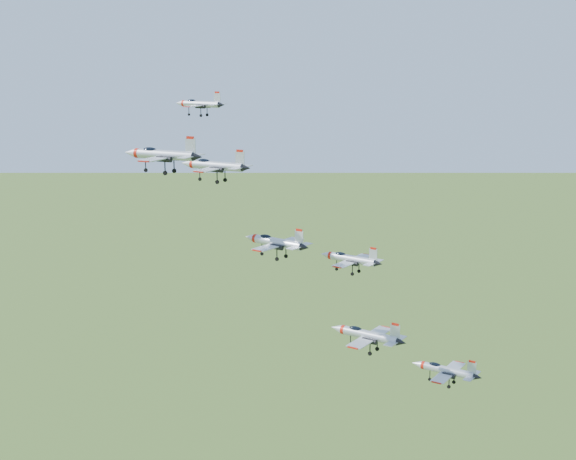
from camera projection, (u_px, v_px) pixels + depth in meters
The scene contains 7 objects.
jet_lead at pixel (199, 104), 146.34m from camera, with size 10.97×9.11×2.93m.
jet_left_high at pixel (214, 165), 130.78m from camera, with size 13.43×11.19×3.59m.
jet_right_high at pixel (162, 154), 119.05m from camera, with size 13.68×11.49×3.67m.
jet_left_low at pixel (350, 259), 127.85m from camera, with size 11.47×9.40×3.08m.
jet_right_low at pixel (275, 242), 119.88m from camera, with size 12.17×10.03×3.26m.
jet_trail at pixel (367, 335), 121.63m from camera, with size 12.96×10.65×3.47m.
jet_extra at pixel (445, 370), 126.94m from camera, with size 11.83×9.75×3.17m.
Camera 1 is at (78.99, -101.85, 149.23)m, focal length 50.00 mm.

